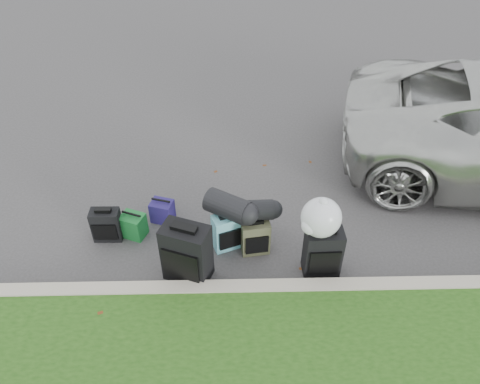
{
  "coord_description": "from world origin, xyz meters",
  "views": [
    {
      "loc": [
        -0.2,
        -4.44,
        4.45
      ],
      "look_at": [
        -0.1,
        0.2,
        0.55
      ],
      "focal_mm": 35.0,
      "sensor_mm": 36.0,
      "label": 1
    }
  ],
  "objects_px": {
    "suitcase_large_black_left": "(187,253)",
    "suitcase_olive": "(255,237)",
    "suitcase_teal": "(227,232)",
    "suitcase_small_black": "(107,225)",
    "tote_green": "(134,226)",
    "suitcase_large_black_right": "(323,252)",
    "tote_navy": "(162,211)"
  },
  "relations": [
    {
      "from": "suitcase_large_black_left",
      "to": "suitcase_olive",
      "type": "relative_size",
      "value": 1.62
    },
    {
      "from": "suitcase_small_black",
      "to": "suitcase_teal",
      "type": "height_order",
      "value": "suitcase_teal"
    },
    {
      "from": "suitcase_olive",
      "to": "suitcase_large_black_right",
      "type": "bearing_deg",
      "value": -32.65
    },
    {
      "from": "suitcase_large_black_left",
      "to": "suitcase_large_black_right",
      "type": "xyz_separation_m",
      "value": [
        1.61,
        0.04,
        -0.06
      ]
    },
    {
      "from": "suitcase_large_black_left",
      "to": "suitcase_large_black_right",
      "type": "distance_m",
      "value": 1.61
    },
    {
      "from": "tote_navy",
      "to": "suitcase_teal",
      "type": "bearing_deg",
      "value": -13.37
    },
    {
      "from": "suitcase_large_black_left",
      "to": "tote_green",
      "type": "bearing_deg",
      "value": 157.75
    },
    {
      "from": "suitcase_large_black_left",
      "to": "suitcase_olive",
      "type": "distance_m",
      "value": 0.92
    },
    {
      "from": "suitcase_teal",
      "to": "tote_navy",
      "type": "relative_size",
      "value": 1.65
    },
    {
      "from": "suitcase_large_black_left",
      "to": "suitcase_teal",
      "type": "relative_size",
      "value": 1.53
    },
    {
      "from": "suitcase_olive",
      "to": "tote_green",
      "type": "relative_size",
      "value": 1.44
    },
    {
      "from": "tote_green",
      "to": "tote_navy",
      "type": "distance_m",
      "value": 0.45
    },
    {
      "from": "suitcase_large_black_right",
      "to": "tote_navy",
      "type": "bearing_deg",
      "value": 153.24
    },
    {
      "from": "suitcase_small_black",
      "to": "suitcase_teal",
      "type": "relative_size",
      "value": 0.9
    },
    {
      "from": "tote_navy",
      "to": "tote_green",
      "type": "bearing_deg",
      "value": -123.6
    },
    {
      "from": "suitcase_small_black",
      "to": "suitcase_large_black_left",
      "type": "relative_size",
      "value": 0.59
    },
    {
      "from": "suitcase_small_black",
      "to": "suitcase_large_black_left",
      "type": "bearing_deg",
      "value": -30.6
    },
    {
      "from": "suitcase_large_black_right",
      "to": "tote_navy",
      "type": "relative_size",
      "value": 2.11
    },
    {
      "from": "suitcase_large_black_left",
      "to": "suitcase_teal",
      "type": "xyz_separation_m",
      "value": [
        0.47,
        0.48,
        -0.13
      ]
    },
    {
      "from": "tote_green",
      "to": "suitcase_small_black",
      "type": "bearing_deg",
      "value": -150.62
    },
    {
      "from": "suitcase_large_black_left",
      "to": "suitcase_large_black_right",
      "type": "height_order",
      "value": "suitcase_large_black_left"
    },
    {
      "from": "suitcase_small_black",
      "to": "tote_green",
      "type": "bearing_deg",
      "value": 8.18
    },
    {
      "from": "suitcase_olive",
      "to": "suitcase_large_black_right",
      "type": "xyz_separation_m",
      "value": [
        0.78,
        -0.35,
        0.09
      ]
    },
    {
      "from": "suitcase_olive",
      "to": "tote_green",
      "type": "xyz_separation_m",
      "value": [
        -1.59,
        0.31,
        -0.07
      ]
    },
    {
      "from": "tote_green",
      "to": "suitcase_teal",
      "type": "bearing_deg",
      "value": 11.35
    },
    {
      "from": "suitcase_teal",
      "to": "suitcase_large_black_right",
      "type": "xyz_separation_m",
      "value": [
        1.14,
        -0.44,
        0.07
      ]
    },
    {
      "from": "suitcase_large_black_left",
      "to": "suitcase_olive",
      "type": "height_order",
      "value": "suitcase_large_black_left"
    },
    {
      "from": "suitcase_olive",
      "to": "suitcase_teal",
      "type": "distance_m",
      "value": 0.36
    },
    {
      "from": "suitcase_teal",
      "to": "suitcase_large_black_right",
      "type": "bearing_deg",
      "value": -42.11
    },
    {
      "from": "suitcase_large_black_left",
      "to": "suitcase_large_black_right",
      "type": "bearing_deg",
      "value": 22.0
    },
    {
      "from": "suitcase_large_black_right",
      "to": "suitcase_large_black_left",
      "type": "bearing_deg",
      "value": 179.89
    },
    {
      "from": "tote_green",
      "to": "tote_navy",
      "type": "height_order",
      "value": "tote_green"
    }
  ]
}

